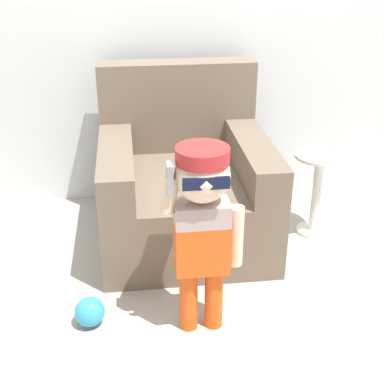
{
  "coord_description": "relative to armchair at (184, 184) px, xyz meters",
  "views": [
    {
      "loc": [
        -0.4,
        -2.58,
        1.69
      ],
      "look_at": [
        -0.1,
        -0.19,
        0.51
      ],
      "focal_mm": 50.0,
      "sensor_mm": 36.0,
      "label": 1
    }
  ],
  "objects": [
    {
      "name": "toy_ball",
      "position": [
        -0.54,
        -0.81,
        -0.26
      ],
      "size": [
        0.14,
        0.14,
        0.14
      ],
      "color": "#3399D1",
      "rests_on": "ground_plane"
    },
    {
      "name": "side_table",
      "position": [
        0.8,
        -0.1,
        -0.02
      ],
      "size": [
        0.31,
        0.31,
        0.52
      ],
      "color": "white",
      "rests_on": "ground_plane"
    },
    {
      "name": "person_child",
      "position": [
        -0.01,
        -0.88,
        0.27
      ],
      "size": [
        0.37,
        0.28,
        0.91
      ],
      "color": "#E05119",
      "rests_on": "ground_plane"
    },
    {
      "name": "ground_plane",
      "position": [
        0.09,
        -0.28,
        -0.33
      ],
      "size": [
        10.0,
        10.0,
        0.0
      ],
      "primitive_type": "plane",
      "color": "#ADA89E"
    },
    {
      "name": "wall_back",
      "position": [
        0.09,
        0.58,
        0.97
      ],
      "size": [
        10.0,
        0.05,
        2.6
      ],
      "color": "silver",
      "rests_on": "ground_plane"
    },
    {
      "name": "armchair",
      "position": [
        0.0,
        0.0,
        0.0
      ],
      "size": [
        0.96,
        1.02,
        0.98
      ],
      "color": "#6B5B4C",
      "rests_on": "ground_plane"
    }
  ]
}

